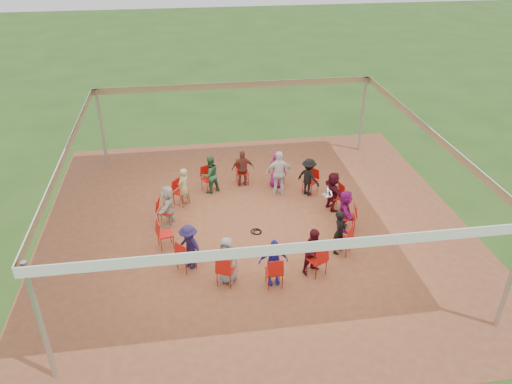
{
  "coord_description": "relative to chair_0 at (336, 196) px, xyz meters",
  "views": [
    {
      "loc": [
        -1.89,
        -12.76,
        8.56
      ],
      "look_at": [
        0.05,
        0.3,
        1.06
      ],
      "focal_mm": 35.0,
      "sensor_mm": 36.0,
      "label": 1
    }
  ],
  "objects": [
    {
      "name": "person_seated_1",
      "position": [
        -0.66,
        1.04,
        0.22
      ],
      "size": [
        0.88,
        0.93,
        1.33
      ],
      "primitive_type": "imported",
      "rotation": [
        0.0,
        0.0,
        2.27
      ],
      "color": "black",
      "rests_on": "ground"
    },
    {
      "name": "tent",
      "position": [
        -2.72,
        -0.69,
        1.92
      ],
      "size": [
        10.33,
        10.33,
        3.0
      ],
      "color": "#B2B2B7",
      "rests_on": "ground"
    },
    {
      "name": "ground",
      "position": [
        -2.72,
        -0.69,
        -0.45
      ],
      "size": [
        80.0,
        80.0,
        0.0
      ],
      "primitive_type": "plane",
      "color": "#274B17",
      "rests_on": "ground"
    },
    {
      "name": "chair_8",
      "position": [
        -4.88,
        -2.48,
        0.0
      ],
      "size": [
        0.61,
        0.6,
        0.9
      ],
      "primitive_type": null,
      "rotation": [
        0.0,
        0.0,
        -0.88
      ],
      "color": "#B7110A",
      "rests_on": "ground"
    },
    {
      "name": "person_seated_3",
      "position": [
        -2.78,
        2.0,
        0.22
      ],
      "size": [
        0.79,
        0.42,
        1.33
      ],
      "primitive_type": "imported",
      "rotation": [
        0.0,
        0.0,
        -3.12
      ],
      "color": "#5D2B23",
      "rests_on": "ground"
    },
    {
      "name": "person_seated_11",
      "position": [
        -0.59,
        -2.31,
        0.22
      ],
      "size": [
        0.55,
        0.58,
        1.33
      ],
      "primitive_type": "imported",
      "rotation": [
        0.0,
        0.0,
        0.92
      ],
      "color": "black",
      "rests_on": "ground"
    },
    {
      "name": "chair_6",
      "position": [
        -5.47,
        -0.12,
        0.0
      ],
      "size": [
        0.52,
        0.5,
        0.9
      ],
      "primitive_type": null,
      "rotation": [
        0.0,
        0.0,
        -1.77
      ],
      "color": "#B7110A",
      "rests_on": "ground"
    },
    {
      "name": "person_seated_0",
      "position": [
        -0.12,
        -0.03,
        0.22
      ],
      "size": [
        0.75,
        1.31,
        1.33
      ],
      "primitive_type": "imported",
      "rotation": [
        0.0,
        0.0,
        1.82
      ],
      "color": "#3B0A15",
      "rests_on": "ground"
    },
    {
      "name": "chair_1",
      "position": [
        -0.57,
        1.11,
        0.0
      ],
      "size": [
        0.61,
        0.6,
        0.9
      ],
      "primitive_type": null,
      "rotation": [
        0.0,
        0.0,
        2.27
      ],
      "color": "#B7110A",
      "rests_on": "ground"
    },
    {
      "name": "chair_3",
      "position": [
        -2.79,
        2.12,
        0.0
      ],
      "size": [
        0.43,
        0.45,
        0.9
      ],
      "primitive_type": null,
      "rotation": [
        0.0,
        0.0,
        -3.12
      ],
      "color": "#B7110A",
      "rests_on": "ground"
    },
    {
      "name": "chair_11",
      "position": [
        -1.45,
        -3.19,
        0.0
      ],
      "size": [
        0.57,
        0.58,
        0.9
      ],
      "primitive_type": null,
      "rotation": [
        0.0,
        0.0,
        0.47
      ],
      "color": "#B7110A",
      "rests_on": "ground"
    },
    {
      "name": "chair_7",
      "position": [
        -5.45,
        -1.37,
        0.0
      ],
      "size": [
        0.53,
        0.51,
        0.9
      ],
      "primitive_type": null,
      "rotation": [
        0.0,
        0.0,
        -1.32
      ],
      "color": "#B7110A",
      "rests_on": "ground"
    },
    {
      "name": "cable_coil",
      "position": [
        -2.74,
        -1.01,
        -0.43
      ],
      "size": [
        0.42,
        0.42,
        0.03
      ],
      "rotation": [
        0.0,
        0.0,
        0.35
      ],
      "color": "black",
      "rests_on": "ground"
    },
    {
      "name": "person_seated_5",
      "position": [
        -4.86,
        0.94,
        0.22
      ],
      "size": [
        0.55,
        0.58,
        1.33
      ],
      "primitive_type": "imported",
      "rotation": [
        0.0,
        0.0,
        -2.22
      ],
      "color": "tan",
      "rests_on": "ground"
    },
    {
      "name": "person_seated_9",
      "position": [
        -2.66,
        -3.37,
        0.22
      ],
      "size": [
        0.79,
        0.42,
        1.33
      ],
      "primitive_type": "imported",
      "rotation": [
        0.0,
        0.0,
        0.02
      ],
      "color": "#2528AA",
      "rests_on": "ground"
    },
    {
      "name": "standing_person",
      "position": [
        -1.64,
        1.21,
        0.35
      ],
      "size": [
        0.94,
        0.5,
        1.6
      ],
      "primitive_type": "imported",
      "rotation": [
        0.0,
        0.0,
        3.12
      ],
      "color": "silver",
      "rests_on": "ground"
    },
    {
      "name": "chair_0",
      "position": [
        0.0,
        0.0,
        0.0
      ],
      "size": [
        0.53,
        0.51,
        0.9
      ],
      "primitive_type": null,
      "rotation": [
        0.0,
        0.0,
        1.82
      ],
      "color": "#B7110A",
      "rests_on": "ground"
    },
    {
      "name": "person_seated_4",
      "position": [
        -3.94,
        1.71,
        0.22
      ],
      "size": [
        0.75,
        0.63,
        1.33
      ],
      "primitive_type": "imported",
      "rotation": [
        0.0,
        0.0,
        -2.67
      ],
      "color": "#295433",
      "rests_on": "ground"
    },
    {
      "name": "person_seated_2",
      "position": [
        -1.61,
        1.76,
        0.22
      ],
      "size": [
        0.74,
        0.6,
        1.33
      ],
      "primitive_type": "imported",
      "rotation": [
        0.0,
        0.0,
        2.71
      ],
      "color": "#7E115F",
      "rests_on": "ground"
    },
    {
      "name": "chair_13",
      "position": [
        0.03,
        -1.25,
        0.0
      ],
      "size": [
        0.52,
        0.5,
        0.9
      ],
      "primitive_type": null,
      "rotation": [
        0.0,
        0.0,
        1.37
      ],
      "color": "#B7110A",
      "rests_on": "ground"
    },
    {
      "name": "chair_4",
      "position": [
        -4.0,
        1.82,
        0.0
      ],
      "size": [
        0.57,
        0.58,
        0.9
      ],
      "primitive_type": null,
      "rotation": [
        0.0,
        0.0,
        -2.67
      ],
      "color": "#B7110A",
      "rests_on": "ground"
    },
    {
      "name": "person_seated_6",
      "position": [
        -5.36,
        -0.15,
        0.22
      ],
      "size": [
        0.7,
        1.3,
        1.33
      ],
      "primitive_type": "imported",
      "rotation": [
        0.0,
        0.0,
        -1.77
      ],
      "color": "#BBB2A4",
      "rests_on": "ground"
    },
    {
      "name": "chair_10",
      "position": [
        -2.66,
        -3.49,
        0.0
      ],
      "size": [
        0.43,
        0.45,
        0.9
      ],
      "primitive_type": null,
      "rotation": [
        0.0,
        0.0,
        0.02
      ],
      "color": "#B7110A",
      "rests_on": "ground"
    },
    {
      "name": "chair_5",
      "position": [
        -4.96,
        1.02,
        0.0
      ],
      "size": [
        0.6,
        0.6,
        0.9
      ],
      "primitive_type": null,
      "rotation": [
        0.0,
        0.0,
        -2.22
      ],
      "color": "#B7110A",
      "rests_on": "ground"
    },
    {
      "name": "person_seated_10",
      "position": [
        -1.5,
        -3.08,
        0.22
      ],
      "size": [
        0.75,
        0.63,
        1.33
      ],
      "primitive_type": "imported",
      "rotation": [
        0.0,
        0.0,
        0.47
      ],
      "color": "#3B0A15",
      "rests_on": "ground"
    },
    {
      "name": "chair_9",
      "position": [
        -3.89,
        -3.24,
        0.0
      ],
      "size": [
        0.56,
        0.57,
        0.9
      ],
      "primitive_type": null,
      "rotation": [
        0.0,
        0.0,
        -0.43
      ],
      "color": "#B7110A",
      "rests_on": "ground"
    },
    {
      "name": "chair_2",
      "position": [
        -1.56,
        1.87,
        0.0
      ],
      "size": [
        0.56,
        0.57,
        0.9
      ],
      "primitive_type": null,
      "rotation": [
        0.0,
        0.0,
        2.71
      ],
      "color": "#B7110A",
      "rests_on": "ground"
    },
    {
      "name": "person_seated_7",
      "position": [
        -4.79,
        -2.41,
        0.22
      ],
      "size": [
        0.88,
        0.93,
        1.33
      ],
      "primitive_type": "imported",
      "rotation": [
        0.0,
        0.0,
        -0.88
      ],
      "color": "#1F1843",
      "rests_on": "ground"
    },
    {
      "name": "dirt_patch",
      "position": [
        -2.72,
        -0.69,
        -0.44
      ],
      "size": [
        13.0,
        13.0,
        0.0
      ],
      "primitive_type": "plane",
      "color": "brown",
      "rests_on": "ground"
    },
    {
      "name": "chair_12",
      "position": [
        -0.49,
        -2.39,
        0.0
      ],
      "size": [
        0.6,
        0.6,
        0.9
      ],
      "primitive_type": null,
      "rotation": [
        0.0,
        0.0,
        0.92
      ],
      "color": "#B7110A",
      "rests_on": "ground"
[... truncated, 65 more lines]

